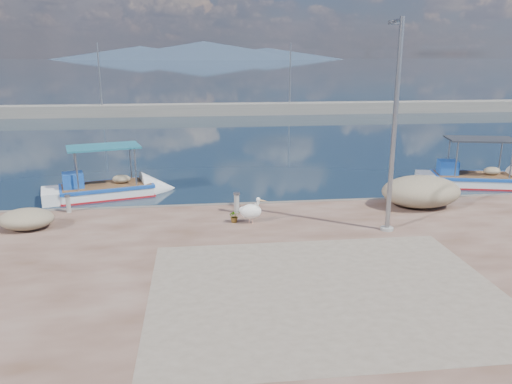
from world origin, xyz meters
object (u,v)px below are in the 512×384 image
object	(u,v)px
boat_right	(475,181)
lamp_post	(394,135)
boat_left	(106,192)
pelican	(251,211)
bollard_near	(237,202)

from	to	relation	value
boat_right	lamp_post	size ratio (longest dim) A/B	0.87
boat_left	pelican	world-z (taller)	boat_left
boat_left	bollard_near	xyz separation A→B (m)	(5.71, -4.71, 0.71)
boat_left	boat_right	world-z (taller)	boat_right
pelican	bollard_near	bearing A→B (deg)	128.56
lamp_post	bollard_near	world-z (taller)	lamp_post
boat_right	bollard_near	world-z (taller)	boat_right
pelican	bollard_near	size ratio (longest dim) A/B	1.31
boat_left	lamp_post	distance (m)	13.43
lamp_post	boat_right	bearing A→B (deg)	44.08
boat_right	pelican	xyz separation A→B (m)	(-11.93, -5.88, 0.75)
lamp_post	boat_left	bearing A→B (deg)	145.80
pelican	bollard_near	world-z (taller)	pelican
bollard_near	boat_left	bearing A→B (deg)	140.49
boat_left	pelican	size ratio (longest dim) A/B	5.81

